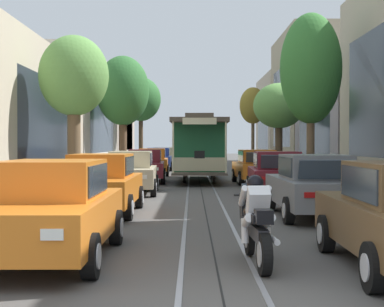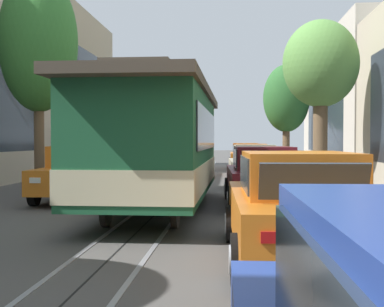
% 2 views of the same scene
% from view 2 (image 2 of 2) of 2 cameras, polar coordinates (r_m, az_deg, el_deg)
% --- Properties ---
extents(ground_plane, '(160.00, 160.00, 0.00)m').
position_cam_2_polar(ground_plane, '(10.86, -5.13, -7.78)').
color(ground_plane, '#4C4947').
extents(trolley_track_rails, '(1.14, 69.16, 0.01)m').
position_cam_2_polar(trolley_track_rails, '(6.92, -10.98, -13.12)').
color(trolley_track_rails, gray).
rests_on(trolley_track_rails, ground).
extents(parked_car_orange_near_left, '(2.02, 4.37, 1.58)m').
position_cam_2_polar(parked_car_orange_near_left, '(31.82, 5.99, -0.24)').
color(parked_car_orange_near_left, orange).
rests_on(parked_car_orange_near_left, ground).
extents(parked_car_orange_second_left, '(2.02, 4.37, 1.58)m').
position_cam_2_polar(parked_car_orange_second_left, '(25.89, 6.66, -0.63)').
color(parked_car_orange_second_left, orange).
rests_on(parked_car_orange_second_left, ground).
extents(parked_car_beige_mid_left, '(2.10, 4.40, 1.58)m').
position_cam_2_polar(parked_car_beige_mid_left, '(19.86, 6.92, -1.27)').
color(parked_car_beige_mid_left, '#C1B28E').
rests_on(parked_car_beige_mid_left, ground).
extents(parked_car_maroon_fourth_left, '(2.12, 4.41, 1.58)m').
position_cam_2_polar(parked_car_maroon_fourth_left, '(13.79, 7.95, -2.47)').
color(parked_car_maroon_fourth_left, maroon).
rests_on(parked_car_maroon_fourth_left, ground).
extents(parked_car_orange_fifth_left, '(2.10, 4.40, 1.58)m').
position_cam_2_polar(parked_car_orange_fifth_left, '(7.48, 11.63, -5.82)').
color(parked_car_orange_fifth_left, orange).
rests_on(parked_car_orange_fifth_left, ground).
extents(parked_car_brown_near_right, '(2.05, 4.38, 1.58)m').
position_cam_2_polar(parked_car_brown_near_right, '(32.93, -3.49, -0.17)').
color(parked_car_brown_near_right, brown).
rests_on(parked_car_brown_near_right, ground).
extents(parked_car_grey_second_right, '(2.05, 4.38, 1.58)m').
position_cam_2_polar(parked_car_grey_second_right, '(26.97, -5.13, -0.54)').
color(parked_car_grey_second_right, slate).
rests_on(parked_car_grey_second_right, ground).
extents(parked_car_maroon_mid_right, '(2.14, 4.42, 1.58)m').
position_cam_2_polar(parked_car_maroon_mid_right, '(21.22, -7.57, -1.09)').
color(parked_car_maroon_mid_right, maroon).
rests_on(parked_car_maroon_mid_right, ground).
extents(parked_car_orange_fourth_right, '(2.11, 4.41, 1.58)m').
position_cam_2_polar(parked_car_orange_fourth_right, '(15.19, -12.46, -2.13)').
color(parked_car_orange_fourth_right, orange).
rests_on(parked_car_orange_fourth_right, ground).
extents(street_tree_kerb_left_near, '(2.87, 2.48, 6.46)m').
position_cam_2_polar(street_tree_kerb_left_near, '(32.12, 10.56, 6.02)').
color(street_tree_kerb_left_near, brown).
rests_on(street_tree_kerb_left_near, ground).
extents(street_tree_kerb_left_second, '(2.73, 2.46, 6.10)m').
position_cam_2_polar(street_tree_kerb_left_second, '(19.13, 14.27, 9.43)').
color(street_tree_kerb_left_second, brown).
rests_on(street_tree_kerb_left_second, ground).
extents(street_tree_kerb_right_near, '(2.49, 2.39, 6.49)m').
position_cam_2_polar(street_tree_kerb_right_near, '(30.62, -7.79, 6.42)').
color(street_tree_kerb_right_near, brown).
rests_on(street_tree_kerb_right_near, ground).
extents(street_tree_kerb_right_second, '(2.62, 2.55, 7.44)m').
position_cam_2_polar(street_tree_kerb_right_second, '(18.18, -16.88, 11.81)').
color(street_tree_kerb_right_second, brown).
rests_on(street_tree_kerb_right_second, ground).
extents(cable_car_trolley, '(2.65, 9.15, 3.28)m').
position_cam_2_polar(cable_car_trolley, '(12.22, -3.96, 1.08)').
color(cable_car_trolley, '#1E5B38').
rests_on(cable_car_trolley, ground).
extents(motorcycle_with_rider, '(0.56, 1.99, 1.37)m').
position_cam_2_polar(motorcycle_with_rider, '(32.34, 0.21, -0.47)').
color(motorcycle_with_rider, black).
rests_on(motorcycle_with_rider, ground).
extents(pedestrian_on_left_pavement, '(0.55, 0.34, 1.63)m').
position_cam_2_polar(pedestrian_on_left_pavement, '(29.73, -11.65, -0.14)').
color(pedestrian_on_left_pavement, black).
rests_on(pedestrian_on_left_pavement, ground).
extents(fire_hydrant, '(0.40, 0.22, 0.84)m').
position_cam_2_polar(fire_hydrant, '(29.64, 9.49, -1.10)').
color(fire_hydrant, gold).
rests_on(fire_hydrant, ground).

